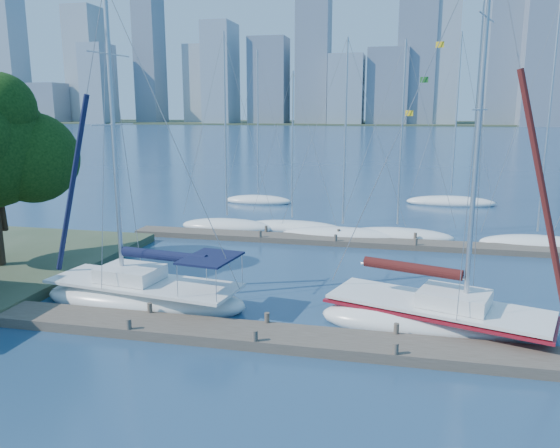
# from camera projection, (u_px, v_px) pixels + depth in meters

# --- Properties ---
(ground) EXTENTS (700.00, 700.00, 0.00)m
(ground) POSITION_uv_depth(u_px,v_px,m) (261.00, 341.00, 20.76)
(ground) COLOR navy
(ground) RESTS_ON ground
(near_dock) EXTENTS (26.00, 2.00, 0.40)m
(near_dock) POSITION_uv_depth(u_px,v_px,m) (261.00, 336.00, 20.72)
(near_dock) COLOR #494035
(near_dock) RESTS_ON ground
(far_dock) EXTENTS (30.00, 1.80, 0.36)m
(far_dock) POSITION_uv_depth(u_px,v_px,m) (352.00, 242.00, 35.57)
(far_dock) COLOR #494035
(far_dock) RESTS_ON ground
(far_shore) EXTENTS (800.00, 100.00, 1.50)m
(far_shore) POSITION_uv_depth(u_px,v_px,m) (395.00, 124.00, 326.33)
(far_shore) COLOR #38472D
(far_shore) RESTS_ON ground
(sailboat_navy) EXTENTS (9.79, 4.40, 14.33)m
(sailboat_navy) POSITION_uv_depth(u_px,v_px,m) (143.00, 283.00, 24.32)
(sailboat_navy) COLOR white
(sailboat_navy) RESTS_ON ground
(sailboat_maroon) EXTENTS (9.68, 5.69, 15.47)m
(sailboat_maroon) POSITION_uv_depth(u_px,v_px,m) (438.00, 301.00, 21.69)
(sailboat_maroon) COLOR white
(sailboat_maroon) RESTS_ON ground
(bg_boat_0) EXTENTS (7.04, 2.65, 14.19)m
(bg_boat_0) POSITION_uv_depth(u_px,v_px,m) (227.00, 225.00, 39.94)
(bg_boat_0) COLOR white
(bg_boat_0) RESTS_ON ground
(bg_boat_1) EXTENTS (7.65, 5.06, 11.54)m
(bg_boat_1) POSITION_uv_depth(u_px,v_px,m) (292.00, 227.00, 39.66)
(bg_boat_1) COLOR white
(bg_boat_1) RESTS_ON ground
(bg_boat_2) EXTENTS (8.53, 3.08, 13.48)m
(bg_boat_2) POSITION_uv_depth(u_px,v_px,m) (343.00, 235.00, 37.11)
(bg_boat_2) COLOR white
(bg_boat_2) RESTS_ON ground
(bg_boat_3) EXTENTS (7.60, 2.53, 13.30)m
(bg_boat_3) POSITION_uv_depth(u_px,v_px,m) (397.00, 236.00, 36.82)
(bg_boat_3) COLOR white
(bg_boat_3) RESTS_ON ground
(bg_boat_4) EXTENTS (7.15, 3.08, 15.23)m
(bg_boat_4) POSITION_uv_depth(u_px,v_px,m) (536.00, 243.00, 34.72)
(bg_boat_4) COLOR white
(bg_boat_4) RESTS_ON ground
(bg_boat_6) EXTENTS (6.45, 2.66, 14.15)m
(bg_boat_6) POSITION_uv_depth(u_px,v_px,m) (258.00, 200.00, 51.16)
(bg_boat_6) COLOR white
(bg_boat_6) RESTS_ON ground
(bg_boat_7) EXTENTS (8.28, 5.46, 15.60)m
(bg_boat_7) POSITION_uv_depth(u_px,v_px,m) (451.00, 202.00, 50.17)
(bg_boat_7) COLOR white
(bg_boat_7) RESTS_ON ground
(skyline) EXTENTS (502.37, 51.31, 110.51)m
(skyline) POSITION_uv_depth(u_px,v_px,m) (431.00, 57.00, 287.01)
(skyline) COLOR #8696AD
(skyline) RESTS_ON ground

